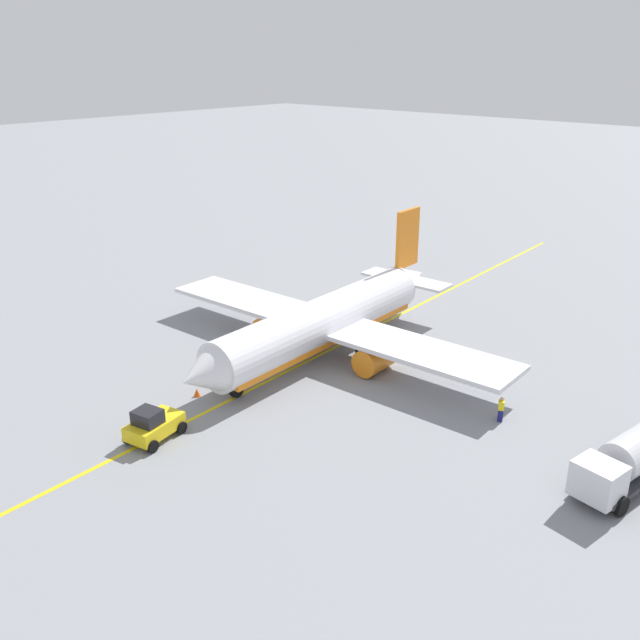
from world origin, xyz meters
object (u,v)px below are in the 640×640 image
safety_cone_nose (197,392)px  airplane (324,322)px  fuel_tanker (638,453)px  pushback_tug (153,425)px  refueling_worker (501,409)px

safety_cone_nose → airplane: bearing=171.5°
safety_cone_nose → fuel_tanker: bearing=111.0°
fuel_tanker → pushback_tug: size_ratio=2.73×
refueling_worker → safety_cone_nose: bearing=-57.7°
airplane → safety_cone_nose: (11.54, -1.73, -2.38)m
fuel_tanker → refueling_worker: (-0.96, -8.90, -0.90)m
fuel_tanker → safety_cone_nose: fuel_tanker is taller
refueling_worker → airplane: bearing=-91.6°
airplane → refueling_worker: 15.98m
airplane → pushback_tug: size_ratio=8.17×
pushback_tug → fuel_tanker: bearing=123.1°
airplane → refueling_worker: size_ratio=18.75×
airplane → pushback_tug: airplane is taller
airplane → safety_cone_nose: airplane is taller
airplane → fuel_tanker: size_ratio=2.99×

